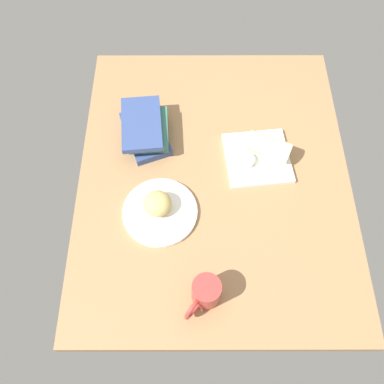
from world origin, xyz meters
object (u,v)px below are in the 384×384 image
breakfast_wrap (269,146)px  coffee_mug (205,293)px  sauce_cup (246,161)px  round_plate (160,212)px  square_plate (257,158)px  book_stack (145,130)px  scone_pastry (157,204)px

breakfast_wrap → coffee_mug: (48.69, -21.98, 0.16)cm
sauce_cup → coffee_mug: (44.46, -14.44, 2.23)cm
round_plate → breakfast_wrap: 42.14cm
square_plate → sauce_cup: size_ratio=3.80×
coffee_mug → book_stack: bearing=-160.8°
scone_pastry → coffee_mug: bearing=27.2°
square_plate → scone_pastry: bearing=-60.0°
round_plate → coffee_mug: 30.33cm
round_plate → coffee_mug: (26.69, 13.71, 4.41)cm
scone_pastry → square_plate: bearing=120.0°
square_plate → sauce_cup: (2.35, -4.19, 2.08)cm
book_stack → breakfast_wrap: bearing=79.8°
scone_pastry → sauce_cup: (-16.68, 28.72, -1.60)cm
breakfast_wrap → coffee_mug: bearing=179.9°
scone_pastry → sauce_cup: bearing=120.2°
round_plate → sauce_cup: sauce_cup is taller
scone_pastry → square_plate: 38.20cm
round_plate → sauce_cup: (-17.77, 28.15, 2.18)cm
round_plate → book_stack: (-29.46, -5.80, 3.58)cm
round_plate → sauce_cup: 33.36cm
sauce_cup → coffee_mug: 46.80cm
scone_pastry → coffee_mug: size_ratio=0.76×
round_plate → book_stack: 30.23cm
breakfast_wrap → coffee_mug: coffee_mug is taller
sauce_cup → breakfast_wrap: 8.89cm
sauce_cup → book_stack: book_stack is taller
sauce_cup → book_stack: (-11.69, -33.96, 1.40)cm
scone_pastry → sauce_cup: size_ratio=1.58×
square_plate → sauce_cup: 5.23cm
square_plate → breakfast_wrap: bearing=119.3°
book_stack → scone_pastry: bearing=10.5°
scone_pastry → book_stack: book_stack is taller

